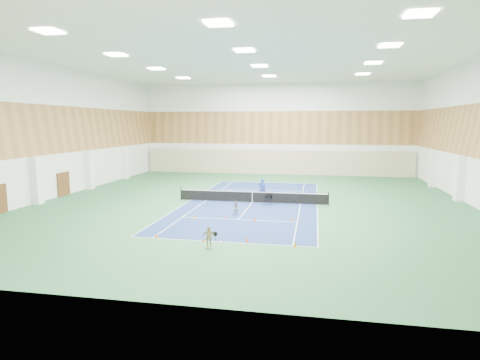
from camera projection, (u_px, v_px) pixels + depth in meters
name	position (u px, v px, depth m)	size (l,w,h in m)	color
ground	(252.00, 202.00, 34.44)	(40.00, 40.00, 0.00)	#296038
room_shell	(253.00, 132.00, 33.60)	(36.00, 40.00, 12.00)	white
wood_cladding	(253.00, 108.00, 33.32)	(36.00, 40.00, 8.00)	#A7713E
ceiling_light_grid	(253.00, 59.00, 32.78)	(21.40, 25.40, 0.06)	white
court_surface	(252.00, 202.00, 34.43)	(10.97, 23.77, 0.01)	navy
tennis_balls_scatter	(252.00, 202.00, 34.43)	(10.57, 22.77, 0.07)	yellow
tennis_net	(252.00, 196.00, 34.36)	(12.80, 0.10, 1.10)	black
back_curtain	(275.00, 162.00, 53.44)	(35.40, 0.16, 3.20)	#C6B793
door_left_b	(64.00, 184.00, 37.54)	(0.08, 1.80, 2.20)	#593319
coach	(262.00, 188.00, 36.23)	(0.66, 0.43, 1.80)	navy
child_court	(236.00, 208.00, 29.49)	(0.52, 0.40, 1.06)	gray
child_apron	(209.00, 237.00, 21.63)	(0.73, 0.30, 1.25)	tan
ball_cart	(268.00, 200.00, 33.11)	(0.53, 0.53, 0.92)	black
cone_svc_a	(195.00, 217.00, 28.59)	(0.21, 0.21, 0.23)	orange
cone_svc_b	(224.00, 217.00, 28.51)	(0.18, 0.18, 0.19)	#FF5A0D
cone_svc_c	(255.00, 220.00, 27.72)	(0.23, 0.23, 0.25)	#F0410C
cone_svc_d	(291.00, 219.00, 27.90)	(0.19, 0.19, 0.20)	#DE4E0B
cone_base_a	(157.00, 236.00, 23.72)	(0.21, 0.21, 0.23)	#D84E0B
cone_base_b	(204.00, 240.00, 22.91)	(0.18, 0.18, 0.20)	orange
cone_base_c	(247.00, 240.00, 22.92)	(0.23, 0.23, 0.25)	#F3560C
cone_base_d	(295.00, 245.00, 21.98)	(0.22, 0.22, 0.24)	orange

